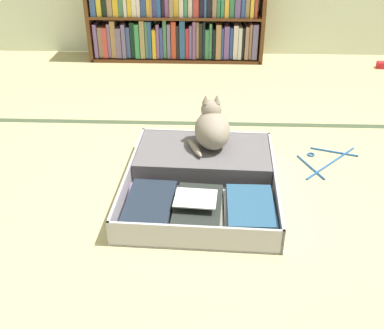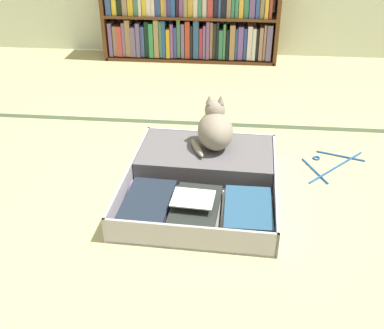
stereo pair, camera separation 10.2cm
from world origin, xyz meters
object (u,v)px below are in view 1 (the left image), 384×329
open_suitcase (202,177)px  small_red_pouch (384,65)px  bookshelf (175,17)px  clothes_hanger (325,160)px  black_cat (212,128)px

open_suitcase → small_red_pouch: size_ratio=8.62×
bookshelf → clothes_hanger: size_ratio=4.22×
bookshelf → open_suitcase: 2.05m
open_suitcase → small_red_pouch: bearing=51.5°
bookshelf → small_red_pouch: (1.72, -0.19, -0.32)m
black_cat → open_suitcase: bearing=-102.0°
open_suitcase → clothes_hanger: bearing=22.4°
bookshelf → small_red_pouch: bearing=-6.3°
bookshelf → black_cat: size_ratio=5.10×
open_suitcase → black_cat: size_ratio=3.03×
black_cat → small_red_pouch: 2.15m
bookshelf → open_suitcase: (0.27, -2.01, -0.30)m
bookshelf → black_cat: (0.31, -1.81, -0.13)m
open_suitcase → clothes_hanger: (0.65, 0.27, -0.05)m
black_cat → clothes_hanger: size_ratio=0.83×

